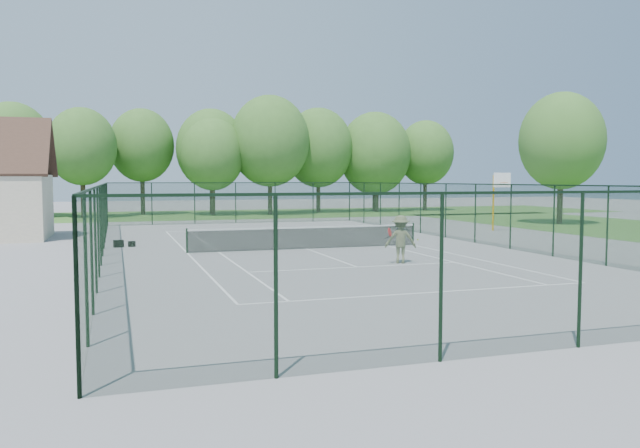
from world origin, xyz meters
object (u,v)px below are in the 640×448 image
(basketball_goal, at_px, (498,190))
(sports_bag_a, at_px, (119,244))
(tennis_net, at_px, (307,237))
(tennis_player, at_px, (400,239))

(basketball_goal, height_order, sports_bag_a, basketball_goal)
(tennis_net, bearing_deg, tennis_player, -71.20)
(basketball_goal, bearing_deg, tennis_player, -136.36)
(basketball_goal, height_order, tennis_player, basketball_goal)
(sports_bag_a, bearing_deg, tennis_player, -59.94)
(sports_bag_a, bearing_deg, tennis_net, -40.32)
(basketball_goal, distance_m, tennis_player, 17.02)
(tennis_net, relative_size, sports_bag_a, 25.55)
(tennis_net, relative_size, basketball_goal, 3.04)
(sports_bag_a, relative_size, tennis_player, 0.23)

